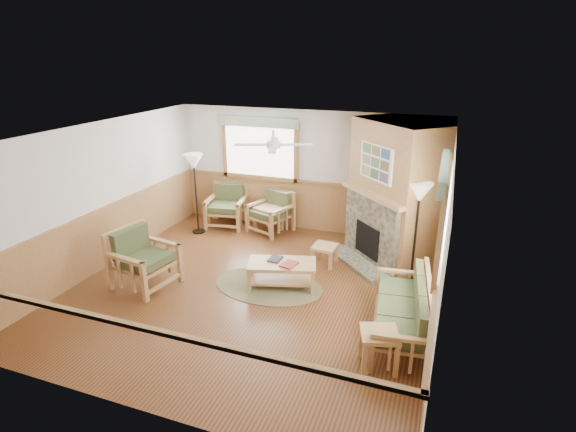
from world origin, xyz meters
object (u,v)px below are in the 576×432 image
(sofa, at_px, (401,310))
(armchair_left, at_px, (144,259))
(armchair_back_left, at_px, (226,206))
(floor_lamp_right, at_px, (416,233))
(floor_lamp_left, at_px, (196,194))
(end_table_chairs, at_px, (269,219))
(end_table_sofa, at_px, (378,350))
(armchair_back_right, at_px, (270,212))
(footstool, at_px, (324,255))
(coffee_table, at_px, (282,275))

(sofa, height_order, armchair_left, armchair_left)
(armchair_back_left, height_order, floor_lamp_right, floor_lamp_right)
(floor_lamp_right, bearing_deg, armchair_left, -158.19)
(armchair_back_left, xyz_separation_m, floor_lamp_left, (-0.41, -0.61, 0.43))
(end_table_chairs, xyz_separation_m, end_table_sofa, (3.10, -3.86, -0.02))
(armchair_back_right, distance_m, armchair_left, 3.25)
(armchair_back_right, bearing_deg, floor_lamp_right, -1.41)
(armchair_left, relative_size, footstool, 2.30)
(floor_lamp_right, bearing_deg, end_table_chairs, 158.15)
(sofa, xyz_separation_m, armchair_back_left, (-4.35, 3.07, 0.04))
(footstool, bearing_deg, end_table_sofa, -61.31)
(armchair_back_left, distance_m, end_table_sofa, 5.68)
(end_table_sofa, xyz_separation_m, footstool, (-1.46, 2.67, -0.07))
(end_table_chairs, xyz_separation_m, floor_lamp_left, (-1.47, -0.61, 0.62))
(armchair_back_right, relative_size, floor_lamp_left, 0.50)
(armchair_back_right, distance_m, coffee_table, 2.59)
(sofa, relative_size, end_table_sofa, 3.52)
(armchair_back_right, bearing_deg, end_table_chairs, -159.31)
(floor_lamp_left, bearing_deg, footstool, -10.67)
(armchair_back_left, xyz_separation_m, floor_lamp_right, (4.35, -1.32, 0.44))
(armchair_left, bearing_deg, floor_lamp_right, -58.45)
(floor_lamp_left, bearing_deg, coffee_table, -32.56)
(sofa, distance_m, end_table_sofa, 0.83)
(coffee_table, bearing_deg, end_table_sofa, -55.78)
(armchair_back_left, bearing_deg, floor_lamp_left, -134.13)
(end_table_chairs, bearing_deg, end_table_sofa, -51.22)
(end_table_chairs, relative_size, floor_lamp_left, 0.32)
(coffee_table, height_order, floor_lamp_left, floor_lamp_left)
(armchair_back_left, xyz_separation_m, armchair_back_right, (1.10, 0.00, -0.02))
(armchair_back_right, xyz_separation_m, end_table_sofa, (3.06, -3.86, -0.19))
(footstool, bearing_deg, floor_lamp_right, -4.24)
(coffee_table, distance_m, floor_lamp_left, 3.23)
(end_table_chairs, height_order, floor_lamp_right, floor_lamp_right)
(coffee_table, xyz_separation_m, end_table_sofa, (1.92, -1.56, 0.03))
(coffee_table, height_order, end_table_chairs, end_table_chairs)
(sofa, xyz_separation_m, footstool, (-1.64, 1.87, -0.24))
(sofa, relative_size, floor_lamp_right, 1.02)
(sofa, bearing_deg, footstool, -145.55)
(end_table_chairs, relative_size, floor_lamp_right, 0.31)
(coffee_table, xyz_separation_m, floor_lamp_left, (-2.66, 1.70, 0.67))
(end_table_chairs, bearing_deg, floor_lamp_left, -157.60)
(footstool, bearing_deg, coffee_table, -112.31)
(end_table_sofa, bearing_deg, floor_lamp_left, 144.59)
(armchair_left, relative_size, end_table_sofa, 1.92)
(armchair_back_right, height_order, armchair_left, armchair_left)
(armchair_back_left, bearing_deg, sofa, -45.07)
(armchair_left, xyz_separation_m, footstool, (2.71, 1.86, -0.32))
(armchair_left, bearing_deg, coffee_table, -61.83)
(armchair_left, relative_size, floor_lamp_left, 0.56)
(footstool, height_order, floor_lamp_left, floor_lamp_left)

